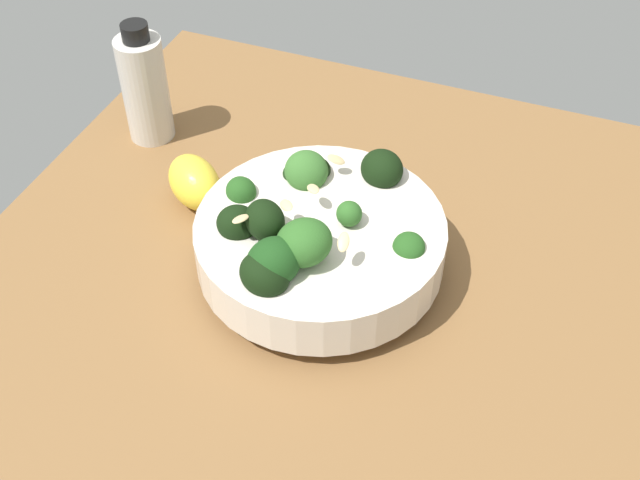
# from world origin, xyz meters

# --- Properties ---
(ground_plane) EXTENTS (0.68, 0.68, 0.05)m
(ground_plane) POSITION_xyz_m (0.00, 0.00, -0.02)
(ground_plane) COLOR brown
(bowl_of_broccoli) EXTENTS (0.23, 0.23, 0.10)m
(bowl_of_broccoli) POSITION_xyz_m (-0.02, -0.00, 0.04)
(bowl_of_broccoli) COLOR silver
(bowl_of_broccoli) RESTS_ON ground_plane
(lemon_wedge) EXTENTS (0.08, 0.08, 0.05)m
(lemon_wedge) POSITION_xyz_m (-0.17, 0.04, 0.03)
(lemon_wedge) COLOR yellow
(lemon_wedge) RESTS_ON ground_plane
(bottle_tall) EXTENTS (0.05, 0.05, 0.14)m
(bottle_tall) POSITION_xyz_m (-0.26, 0.13, 0.06)
(bottle_tall) COLOR beige
(bottle_tall) RESTS_ON ground_plane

